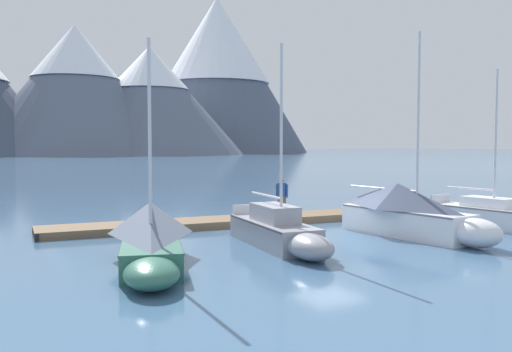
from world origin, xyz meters
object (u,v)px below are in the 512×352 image
Objects in this scene: sailboat_nearest_berth at (151,235)px; sailboat_mid_dock_starboard at (499,216)px; person_on_dock at (282,194)px; sailboat_second_berth at (280,232)px; sailboat_mid_dock_port at (410,212)px.

sailboat_mid_dock_starboard is (14.66, -0.94, -0.26)m from sailboat_nearest_berth.
sailboat_mid_dock_starboard is 3.94× the size of person_on_dock.
sailboat_mid_dock_starboard is (10.12, -0.84, -0.01)m from sailboat_second_berth.
sailboat_nearest_berth is 9.96m from person_on_dock.
person_on_dock is (-1.93, 6.26, 0.31)m from sailboat_mid_dock_port.
person_on_dock is at bearing 107.15° from sailboat_mid_dock_port.
sailboat_second_berth is 5.57m from sailboat_mid_dock_port.
sailboat_second_berth is 10.16m from sailboat_mid_dock_starboard.
sailboat_nearest_berth is 14.69m from sailboat_mid_dock_starboard.
sailboat_mid_dock_port is 4.57× the size of person_on_dock.
sailboat_mid_dock_starboard reaches higher than person_on_dock.
sailboat_mid_dock_starboard is at bearing -45.63° from person_on_dock.
sailboat_nearest_berth reaches higher than person_on_dock.
person_on_dock is (-6.52, 6.66, 0.71)m from sailboat_mid_dock_starboard.
sailboat_nearest_berth is 4.54m from sailboat_second_berth.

